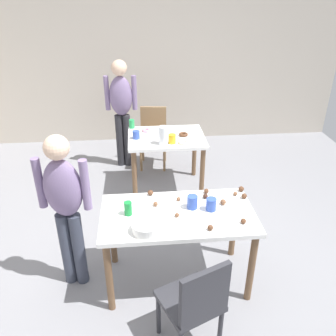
{
  "coord_description": "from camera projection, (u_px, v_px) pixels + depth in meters",
  "views": [
    {
      "loc": [
        -0.22,
        -2.69,
        2.49
      ],
      "look_at": [
        0.05,
        0.3,
        0.9
      ],
      "focal_mm": 37.82,
      "sensor_mm": 36.0,
      "label": 1
    }
  ],
  "objects": [
    {
      "name": "ground_plane",
      "position": [
        165.0,
        261.0,
        3.56
      ],
      "size": [
        6.4,
        6.4,
        0.0
      ],
      "primitive_type": "plane",
      "color": "gray"
    },
    {
      "name": "wall_back",
      "position": [
        148.0,
        63.0,
        5.76
      ],
      "size": [
        6.4,
        0.1,
        2.6
      ],
      "primitive_type": "cube",
      "color": "#BCB2A3",
      "rests_on": "ground_plane"
    },
    {
      "name": "dining_table_near",
      "position": [
        178.0,
        223.0,
        3.05
      ],
      "size": [
        1.31,
        0.7,
        0.75
      ],
      "color": "white",
      "rests_on": "ground_plane"
    },
    {
      "name": "dining_table_far",
      "position": [
        166.0,
        145.0,
        4.53
      ],
      "size": [
        0.96,
        0.75,
        0.75
      ],
      "color": "white",
      "rests_on": "ground_plane"
    },
    {
      "name": "chair_near_table",
      "position": [
        196.0,
        302.0,
        2.49
      ],
      "size": [
        0.53,
        0.53,
        0.87
      ],
      "color": "#2D2D33",
      "rests_on": "ground_plane"
    },
    {
      "name": "chair_far_table",
      "position": [
        153.0,
        133.0,
        5.23
      ],
      "size": [
        0.44,
        0.44,
        0.87
      ],
      "color": "olive",
      "rests_on": "ground_plane"
    },
    {
      "name": "person_girl_near",
      "position": [
        65.0,
        202.0,
        2.92
      ],
      "size": [
        0.46,
        0.25,
        1.47
      ],
      "color": "#383D4C",
      "rests_on": "ground_plane"
    },
    {
      "name": "person_adult_far",
      "position": [
        121.0,
        105.0,
        4.99
      ],
      "size": [
        0.45,
        0.22,
        1.57
      ],
      "color": "#28282D",
      "rests_on": "ground_plane"
    },
    {
      "name": "mixing_bowl",
      "position": [
        146.0,
        227.0,
        2.76
      ],
      "size": [
        0.22,
        0.22,
        0.08
      ],
      "primitive_type": "cylinder",
      "color": "white",
      "rests_on": "dining_table_near"
    },
    {
      "name": "soda_can",
      "position": [
        128.0,
        208.0,
        2.95
      ],
      "size": [
        0.07,
        0.07,
        0.12
      ],
      "primitive_type": "cylinder",
      "color": "#198438",
      "rests_on": "dining_table_near"
    },
    {
      "name": "fork_near",
      "position": [
        139.0,
        202.0,
        3.14
      ],
      "size": [
        0.17,
        0.02,
        0.01
      ],
      "primitive_type": "cube",
      "color": "silver",
      "rests_on": "dining_table_near"
    },
    {
      "name": "cup_near_0",
      "position": [
        192.0,
        202.0,
        3.04
      ],
      "size": [
        0.09,
        0.09,
        0.12
      ],
      "primitive_type": "cylinder",
      "color": "#3351B2",
      "rests_on": "dining_table_near"
    },
    {
      "name": "cup_near_1",
      "position": [
        211.0,
        204.0,
        3.01
      ],
      "size": [
        0.09,
        0.09,
        0.11
      ],
      "primitive_type": "cylinder",
      "color": "#3351B2",
      "rests_on": "dining_table_near"
    },
    {
      "name": "cake_ball_0",
      "position": [
        210.0,
        228.0,
        2.78
      ],
      "size": [
        0.05,
        0.05,
        0.05
      ],
      "primitive_type": "sphere",
      "color": "brown",
      "rests_on": "dining_table_near"
    },
    {
      "name": "cake_ball_1",
      "position": [
        223.0,
        202.0,
        3.1
      ],
      "size": [
        0.05,
        0.05,
        0.05
      ],
      "primitive_type": "sphere",
      "color": "brown",
      "rests_on": "dining_table_near"
    },
    {
      "name": "cake_ball_2",
      "position": [
        243.0,
        221.0,
        2.86
      ],
      "size": [
        0.04,
        0.04,
        0.04
      ],
      "primitive_type": "sphere",
      "color": "brown",
      "rests_on": "dining_table_near"
    },
    {
      "name": "cake_ball_3",
      "position": [
        235.0,
        194.0,
        3.24
      ],
      "size": [
        0.04,
        0.04,
        0.04
      ],
      "primitive_type": "sphere",
      "color": "brown",
      "rests_on": "dining_table_near"
    },
    {
      "name": "cake_ball_4",
      "position": [
        205.0,
        196.0,
        3.19
      ],
      "size": [
        0.04,
        0.04,
        0.04
      ],
      "primitive_type": "sphere",
      "color": "#3D2319",
      "rests_on": "dining_table_near"
    },
    {
      "name": "cake_ball_5",
      "position": [
        241.0,
        189.0,
        3.3
      ],
      "size": [
        0.05,
        0.05,
        0.05
      ],
      "primitive_type": "sphere",
      "color": "brown",
      "rests_on": "dining_table_near"
    },
    {
      "name": "cake_ball_6",
      "position": [
        150.0,
        193.0,
        3.24
      ],
      "size": [
        0.05,
        0.05,
        0.05
      ],
      "primitive_type": "sphere",
      "color": "brown",
      "rests_on": "dining_table_near"
    },
    {
      "name": "cake_ball_7",
      "position": [
        177.0,
        215.0,
        2.94
      ],
      "size": [
        0.04,
        0.04,
        0.04
      ],
      "primitive_type": "sphere",
      "color": "brown",
      "rests_on": "dining_table_near"
    },
    {
      "name": "cake_ball_8",
      "position": [
        206.0,
        191.0,
        3.27
      ],
      "size": [
        0.04,
        0.04,
        0.04
      ],
      "primitive_type": "sphere",
      "color": "brown",
      "rests_on": "dining_table_near"
    },
    {
      "name": "cake_ball_9",
      "position": [
        244.0,
        196.0,
        3.19
      ],
      "size": [
        0.05,
        0.05,
        0.05
      ],
      "primitive_type": "sphere",
      "color": "brown",
      "rests_on": "dining_table_near"
    },
    {
      "name": "cake_ball_10",
      "position": [
        156.0,
        204.0,
        3.08
      ],
      "size": [
        0.04,
        0.04,
        0.04
      ],
      "primitive_type": "sphere",
      "color": "brown",
      "rests_on": "dining_table_near"
    },
    {
      "name": "cake_ball_11",
      "position": [
        179.0,
        199.0,
        3.16
      ],
      "size": [
        0.04,
        0.04,
        0.04
      ],
      "primitive_type": "sphere",
      "color": "brown",
      "rests_on": "dining_table_near"
    },
    {
      "name": "pitcher_far",
      "position": [
        163.0,
        135.0,
        4.21
      ],
      "size": [
        0.11,
        0.11,
        0.22
      ],
      "primitive_type": "cylinder",
      "color": "white",
      "rests_on": "dining_table_far"
    },
    {
      "name": "cup_far_0",
      "position": [
        172.0,
        139.0,
        4.26
      ],
      "size": [
        0.09,
        0.09,
        0.11
      ],
      "primitive_type": "cylinder",
      "color": "yellow",
      "rests_on": "dining_table_far"
    },
    {
      "name": "cup_far_1",
      "position": [
        132.0,
        124.0,
        4.7
      ],
      "size": [
        0.07,
        0.07,
        0.12
      ],
      "primitive_type": "cylinder",
      "color": "green",
      "rests_on": "dining_table_far"
    },
    {
      "name": "cup_far_2",
      "position": [
        136.0,
        135.0,
        4.39
      ],
      "size": [
        0.09,
        0.09,
        0.1
      ],
      "primitive_type": "cylinder",
      "color": "#3351B2",
      "rests_on": "dining_table_far"
    },
    {
      "name": "donut_far_0",
      "position": [
        183.0,
        134.0,
        4.49
      ],
      "size": [
        0.12,
        0.12,
        0.03
      ],
      "primitive_type": "torus",
      "color": "brown",
      "rests_on": "dining_table_far"
    },
    {
      "name": "donut_far_1",
      "position": [
        146.0,
        130.0,
        4.62
      ],
      "size": [
        0.11,
        0.11,
        0.03
      ],
      "primitive_type": "torus",
      "color": "pink",
      "rests_on": "dining_table_far"
    },
    {
      "name": "donut_far_2",
      "position": [
        184.0,
        142.0,
        4.27
      ],
      "size": [
        0.13,
        0.13,
        0.04
      ],
      "primitive_type": "torus",
      "color": "white",
      "rests_on": "dining_table_far"
    }
  ]
}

